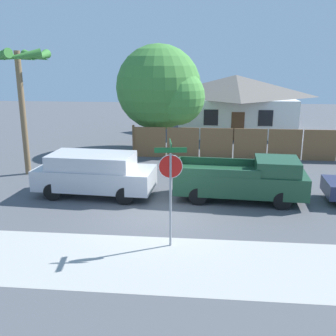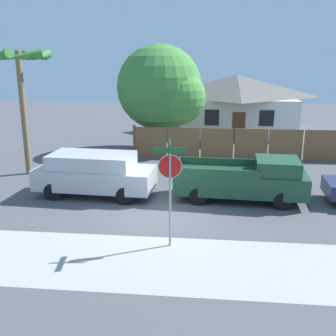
{
  "view_description": "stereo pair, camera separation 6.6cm",
  "coord_description": "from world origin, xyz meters",
  "px_view_note": "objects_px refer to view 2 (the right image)",
  "views": [
    {
      "loc": [
        1.62,
        -13.35,
        5.39
      ],
      "look_at": [
        0.26,
        0.52,
        1.6
      ],
      "focal_mm": 42.0,
      "sensor_mm": 36.0,
      "label": 1
    },
    {
      "loc": [
        1.68,
        -13.34,
        5.39
      ],
      "look_at": [
        0.26,
        0.52,
        1.6
      ],
      "focal_mm": 42.0,
      "sensor_mm": 36.0,
      "label": 2
    }
  ],
  "objects_px": {
    "oak_tree": "(163,89)",
    "orange_pickup": "(245,179)",
    "house": "(236,103)",
    "stop_sign": "(170,176)",
    "red_suv": "(95,173)",
    "palm_tree": "(19,67)"
  },
  "relations": [
    {
      "from": "house",
      "to": "stop_sign",
      "type": "xyz_separation_m",
      "value": [
        -3.18,
        -20.36,
        -0.1
      ]
    },
    {
      "from": "red_suv",
      "to": "orange_pickup",
      "type": "bearing_deg",
      "value": 3.46
    },
    {
      "from": "oak_tree",
      "to": "red_suv",
      "type": "height_order",
      "value": "oak_tree"
    },
    {
      "from": "orange_pickup",
      "to": "red_suv",
      "type": "bearing_deg",
      "value": -176.54
    },
    {
      "from": "oak_tree",
      "to": "palm_tree",
      "type": "height_order",
      "value": "oak_tree"
    },
    {
      "from": "red_suv",
      "to": "stop_sign",
      "type": "distance_m",
      "value": 5.74
    },
    {
      "from": "red_suv",
      "to": "orange_pickup",
      "type": "relative_size",
      "value": 0.94
    },
    {
      "from": "stop_sign",
      "to": "red_suv",
      "type": "bearing_deg",
      "value": 120.81
    },
    {
      "from": "house",
      "to": "stop_sign",
      "type": "height_order",
      "value": "house"
    },
    {
      "from": "orange_pickup",
      "to": "house",
      "type": "bearing_deg",
      "value": 91.39
    },
    {
      "from": "oak_tree",
      "to": "orange_pickup",
      "type": "xyz_separation_m",
      "value": [
        4.26,
        -8.78,
        -2.9
      ]
    },
    {
      "from": "red_suv",
      "to": "stop_sign",
      "type": "height_order",
      "value": "stop_sign"
    },
    {
      "from": "oak_tree",
      "to": "orange_pickup",
      "type": "distance_m",
      "value": 10.18
    },
    {
      "from": "palm_tree",
      "to": "orange_pickup",
      "type": "bearing_deg",
      "value": -15.34
    },
    {
      "from": "palm_tree",
      "to": "red_suv",
      "type": "xyz_separation_m",
      "value": [
        4.2,
        -2.81,
        -4.17
      ]
    },
    {
      "from": "orange_pickup",
      "to": "stop_sign",
      "type": "distance_m",
      "value": 5.2
    },
    {
      "from": "house",
      "to": "oak_tree",
      "type": "xyz_separation_m",
      "value": [
        -4.88,
        -7.25,
        1.48
      ]
    },
    {
      "from": "house",
      "to": "stop_sign",
      "type": "relative_size",
      "value": 2.8
    },
    {
      "from": "orange_pickup",
      "to": "palm_tree",
      "type": "bearing_deg",
      "value": 168.25
    },
    {
      "from": "house",
      "to": "oak_tree",
      "type": "distance_m",
      "value": 8.86
    },
    {
      "from": "house",
      "to": "palm_tree",
      "type": "distance_m",
      "value": 17.37
    },
    {
      "from": "house",
      "to": "red_suv",
      "type": "distance_m",
      "value": 17.42
    }
  ]
}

